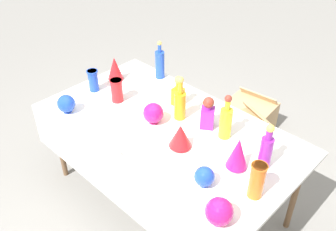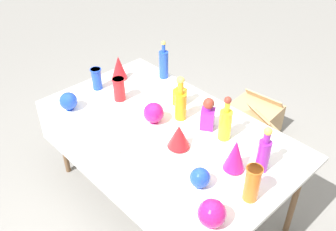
{
  "view_description": "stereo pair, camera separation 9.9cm",
  "coord_description": "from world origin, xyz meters",
  "px_view_note": "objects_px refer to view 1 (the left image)",
  "views": [
    {
      "loc": [
        1.49,
        -1.54,
        2.41
      ],
      "look_at": [
        0.0,
        0.0,
        0.86
      ],
      "focal_mm": 40.0,
      "sensor_mm": 36.0,
      "label": 1
    },
    {
      "loc": [
        1.56,
        -1.47,
        2.41
      ],
      "look_at": [
        0.0,
        0.0,
        0.86
      ],
      "focal_mm": 40.0,
      "sensor_mm": 36.0,
      "label": 2
    }
  ],
  "objects_px": {
    "slender_vase_1": "(257,180)",
    "slender_vase_0": "(117,90)",
    "tall_bottle_1": "(226,121)",
    "cardboard_box_behind_left": "(249,116)",
    "fluted_vase_1": "(115,68)",
    "cardboard_box_behind_right": "(247,137)",
    "slender_vase_2": "(93,80)",
    "round_bowl_2": "(219,212)",
    "fluted_vase_0": "(180,136)",
    "round_bowl_1": "(153,113)",
    "tall_bottle_2": "(266,150)",
    "square_decanter_1": "(178,93)",
    "tall_bottle_0": "(180,103)",
    "fluted_vase_2": "(237,153)",
    "round_bowl_0": "(204,177)",
    "round_bowl_3": "(66,104)",
    "square_decanter_0": "(208,113)",
    "tall_bottle_3": "(160,64)"
  },
  "relations": [
    {
      "from": "slender_vase_1",
      "to": "round_bowl_2",
      "type": "bearing_deg",
      "value": -96.27
    },
    {
      "from": "fluted_vase_1",
      "to": "cardboard_box_behind_left",
      "type": "bearing_deg",
      "value": 57.18
    },
    {
      "from": "slender_vase_1",
      "to": "fluted_vase_2",
      "type": "bearing_deg",
      "value": 151.94
    },
    {
      "from": "slender_vase_2",
      "to": "round_bowl_1",
      "type": "height_order",
      "value": "slender_vase_2"
    },
    {
      "from": "square_decanter_1",
      "to": "fluted_vase_0",
      "type": "height_order",
      "value": "square_decanter_1"
    },
    {
      "from": "slender_vase_1",
      "to": "round_bowl_0",
      "type": "xyz_separation_m",
      "value": [
        -0.26,
        -0.14,
        -0.06
      ]
    },
    {
      "from": "slender_vase_1",
      "to": "fluted_vase_1",
      "type": "xyz_separation_m",
      "value": [
        -1.61,
        0.29,
        -0.01
      ]
    },
    {
      "from": "round_bowl_1",
      "to": "cardboard_box_behind_right",
      "type": "height_order",
      "value": "round_bowl_1"
    },
    {
      "from": "slender_vase_0",
      "to": "tall_bottle_0",
      "type": "bearing_deg",
      "value": 18.93
    },
    {
      "from": "square_decanter_1",
      "to": "tall_bottle_1",
      "type": "bearing_deg",
      "value": -7.59
    },
    {
      "from": "tall_bottle_2",
      "to": "cardboard_box_behind_left",
      "type": "height_order",
      "value": "tall_bottle_2"
    },
    {
      "from": "slender_vase_1",
      "to": "round_bowl_0",
      "type": "bearing_deg",
      "value": -151.71
    },
    {
      "from": "tall_bottle_3",
      "to": "cardboard_box_behind_left",
      "type": "distance_m",
      "value": 1.2
    },
    {
      "from": "tall_bottle_0",
      "to": "round_bowl_1",
      "type": "height_order",
      "value": "tall_bottle_0"
    },
    {
      "from": "square_decanter_0",
      "to": "fluted_vase_2",
      "type": "height_order",
      "value": "square_decanter_0"
    },
    {
      "from": "tall_bottle_1",
      "to": "cardboard_box_behind_left",
      "type": "distance_m",
      "value": 1.38
    },
    {
      "from": "slender_vase_1",
      "to": "cardboard_box_behind_left",
      "type": "relative_size",
      "value": 0.48
    },
    {
      "from": "round_bowl_2",
      "to": "fluted_vase_2",
      "type": "bearing_deg",
      "value": 113.74
    },
    {
      "from": "tall_bottle_1",
      "to": "square_decanter_0",
      "type": "xyz_separation_m",
      "value": [
        -0.16,
        0.0,
        -0.02
      ]
    },
    {
      "from": "square_decanter_0",
      "to": "fluted_vase_0",
      "type": "xyz_separation_m",
      "value": [
        0.01,
        -0.3,
        -0.02
      ]
    },
    {
      "from": "tall_bottle_3",
      "to": "fluted_vase_2",
      "type": "relative_size",
      "value": 1.5
    },
    {
      "from": "tall_bottle_0",
      "to": "cardboard_box_behind_left",
      "type": "relative_size",
      "value": 0.72
    },
    {
      "from": "round_bowl_1",
      "to": "fluted_vase_1",
      "type": "bearing_deg",
      "value": 163.37
    },
    {
      "from": "square_decanter_1",
      "to": "cardboard_box_behind_right",
      "type": "bearing_deg",
      "value": 68.07
    },
    {
      "from": "tall_bottle_2",
      "to": "tall_bottle_3",
      "type": "distance_m",
      "value": 1.31
    },
    {
      "from": "cardboard_box_behind_left",
      "to": "cardboard_box_behind_right",
      "type": "distance_m",
      "value": 0.4
    },
    {
      "from": "round_bowl_0",
      "to": "round_bowl_2",
      "type": "relative_size",
      "value": 0.81
    },
    {
      "from": "square_decanter_0",
      "to": "square_decanter_1",
      "type": "relative_size",
      "value": 0.99
    },
    {
      "from": "slender_vase_1",
      "to": "slender_vase_0",
      "type": "bearing_deg",
      "value": 176.38
    },
    {
      "from": "square_decanter_1",
      "to": "fluted_vase_1",
      "type": "relative_size",
      "value": 1.18
    },
    {
      "from": "slender_vase_0",
      "to": "slender_vase_2",
      "type": "bearing_deg",
      "value": -172.6
    },
    {
      "from": "slender_vase_1",
      "to": "round_bowl_2",
      "type": "relative_size",
      "value": 1.45
    },
    {
      "from": "slender_vase_2",
      "to": "round_bowl_2",
      "type": "xyz_separation_m",
      "value": [
        1.57,
        -0.35,
        -0.01
      ]
    },
    {
      "from": "tall_bottle_1",
      "to": "square_decanter_0",
      "type": "distance_m",
      "value": 0.16
    },
    {
      "from": "tall_bottle_2",
      "to": "round_bowl_0",
      "type": "height_order",
      "value": "tall_bottle_2"
    },
    {
      "from": "tall_bottle_1",
      "to": "slender_vase_1",
      "type": "height_order",
      "value": "tall_bottle_1"
    },
    {
      "from": "slender_vase_0",
      "to": "fluted_vase_0",
      "type": "bearing_deg",
      "value": -5.18
    },
    {
      "from": "fluted_vase_0",
      "to": "fluted_vase_2",
      "type": "bearing_deg",
      "value": 13.96
    },
    {
      "from": "tall_bottle_1",
      "to": "round_bowl_2",
      "type": "distance_m",
      "value": 0.75
    },
    {
      "from": "tall_bottle_2",
      "to": "fluted_vase_2",
      "type": "bearing_deg",
      "value": -132.81
    },
    {
      "from": "tall_bottle_0",
      "to": "slender_vase_2",
      "type": "bearing_deg",
      "value": -164.83
    },
    {
      "from": "fluted_vase_1",
      "to": "cardboard_box_behind_right",
      "type": "distance_m",
      "value": 1.38
    },
    {
      "from": "slender_vase_2",
      "to": "fluted_vase_0",
      "type": "relative_size",
      "value": 1.04
    },
    {
      "from": "tall_bottle_2",
      "to": "round_bowl_2",
      "type": "xyz_separation_m",
      "value": [
        0.06,
        -0.54,
        -0.05
      ]
    },
    {
      "from": "slender_vase_1",
      "to": "cardboard_box_behind_right",
      "type": "distance_m",
      "value": 1.44
    },
    {
      "from": "square_decanter_0",
      "to": "round_bowl_1",
      "type": "distance_m",
      "value": 0.39
    },
    {
      "from": "slender_vase_1",
      "to": "fluted_vase_1",
      "type": "bearing_deg",
      "value": 169.89
    },
    {
      "from": "tall_bottle_2",
      "to": "square_decanter_1",
      "type": "height_order",
      "value": "tall_bottle_2"
    },
    {
      "from": "slender_vase_0",
      "to": "fluted_vase_0",
      "type": "distance_m",
      "value": 0.74
    },
    {
      "from": "round_bowl_1",
      "to": "round_bowl_3",
      "type": "relative_size",
      "value": 1.1
    }
  ]
}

